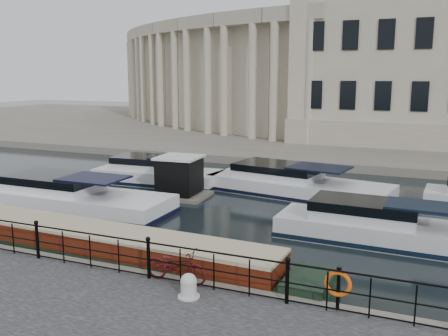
{
  "coord_description": "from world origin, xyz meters",
  "views": [
    {
      "loc": [
        7.08,
        -13.6,
        6.23
      ],
      "look_at": [
        0.5,
        2.0,
        3.0
      ],
      "focal_mm": 40.0,
      "sensor_mm": 36.0,
      "label": 1
    }
  ],
  "objects_px": {
    "life_ring_post": "(338,284)",
    "narrowboat": "(110,254)",
    "bicycle": "(176,265)",
    "mooring_bollard": "(189,286)",
    "harbour_hut": "(180,179)"
  },
  "relations": [
    {
      "from": "bicycle",
      "to": "narrowboat",
      "type": "relative_size",
      "value": 0.12
    },
    {
      "from": "bicycle",
      "to": "narrowboat",
      "type": "distance_m",
      "value": 3.65
    },
    {
      "from": "bicycle",
      "to": "harbour_hut",
      "type": "relative_size",
      "value": 0.62
    },
    {
      "from": "life_ring_post",
      "to": "narrowboat",
      "type": "distance_m",
      "value": 7.86
    },
    {
      "from": "bicycle",
      "to": "mooring_bollard",
      "type": "bearing_deg",
      "value": -133.31
    },
    {
      "from": "narrowboat",
      "to": "mooring_bollard",
      "type": "bearing_deg",
      "value": -26.44
    },
    {
      "from": "mooring_bollard",
      "to": "narrowboat",
      "type": "relative_size",
      "value": 0.04
    },
    {
      "from": "life_ring_post",
      "to": "harbour_hut",
      "type": "xyz_separation_m",
      "value": [
        -9.88,
        10.54,
        -0.28
      ]
    },
    {
      "from": "bicycle",
      "to": "narrowboat",
      "type": "height_order",
      "value": "bicycle"
    },
    {
      "from": "narrowboat",
      "to": "harbour_hut",
      "type": "relative_size",
      "value": 4.96
    },
    {
      "from": "mooring_bollard",
      "to": "harbour_hut",
      "type": "bearing_deg",
      "value": 118.9
    },
    {
      "from": "mooring_bollard",
      "to": "harbour_hut",
      "type": "xyz_separation_m",
      "value": [
        -6.22,
        11.27,
        0.1
      ]
    },
    {
      "from": "bicycle",
      "to": "harbour_hut",
      "type": "distance_m",
      "value": 11.89
    },
    {
      "from": "bicycle",
      "to": "narrowboat",
      "type": "bearing_deg",
      "value": 66.14
    },
    {
      "from": "mooring_bollard",
      "to": "harbour_hut",
      "type": "relative_size",
      "value": 0.21
    }
  ]
}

